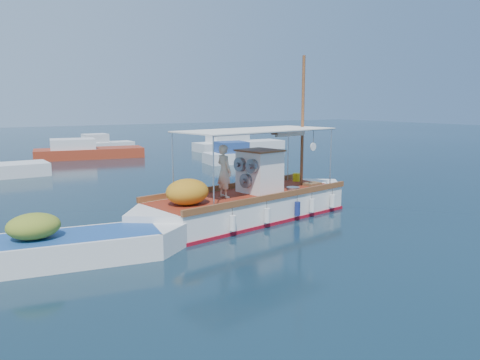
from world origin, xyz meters
TOP-DOWN VIEW (x-y plane):
  - ground at (0.00, 0.00)m, footprint 160.00×160.00m
  - fishing_caique at (-0.82, -0.04)m, footprint 10.67×4.19m
  - dinghy at (-7.91, -1.49)m, footprint 6.85×2.73m
  - bg_boat_n at (-1.11, 23.83)m, footprint 8.77×4.17m
  - bg_boat_ne at (7.96, 14.83)m, footprint 5.71×2.87m
  - bg_boat_e at (12.84, 23.07)m, footprint 8.92×2.60m
  - bg_boat_far_n at (1.68, 29.10)m, footprint 5.40×2.15m

SIDE VIEW (x-z plane):
  - ground at x=0.00m, z-range 0.00..0.00m
  - dinghy at x=-7.91m, z-range -0.49..1.20m
  - bg_boat_n at x=-1.11m, z-range -0.41..1.39m
  - bg_boat_ne at x=7.96m, z-range -0.41..1.39m
  - bg_boat_far_n at x=1.68m, z-range -0.41..1.39m
  - bg_boat_e at x=12.84m, z-range -0.41..1.39m
  - fishing_caique at x=-0.82m, z-range -2.72..3.89m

